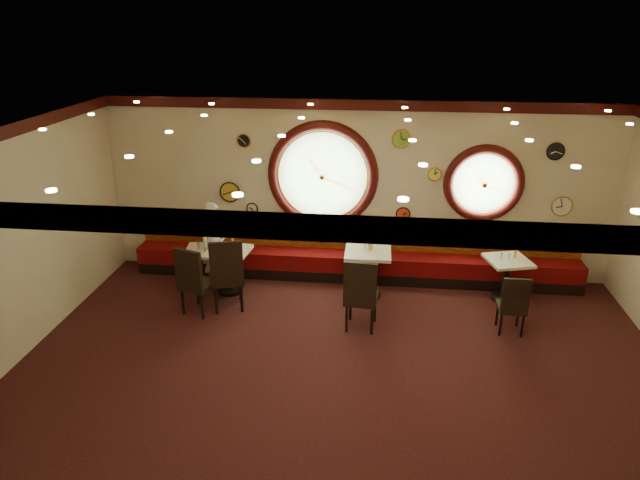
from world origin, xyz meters
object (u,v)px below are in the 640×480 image
Objects in this scene: condiment_d_salt at (502,256)px; condiment_b_bottle at (233,243)px; chair_a at (194,277)px; waiter at (215,244)px; table_b at (229,266)px; condiment_c_pepper at (369,248)px; condiment_c_salt at (365,247)px; table_a at (205,263)px; chair_d at (514,301)px; condiment_d_bottle at (515,253)px; chair_b at (227,270)px; condiment_d_pepper at (509,256)px; table_c at (368,267)px; chair_c at (361,291)px; condiment_a_bottle at (208,244)px; condiment_c_bottle at (371,245)px; condiment_a_pepper at (204,246)px; table_d at (506,274)px; condiment_b_pepper at (224,250)px; condiment_b_salt at (220,247)px; condiment_a_salt at (198,246)px.

condiment_b_bottle is (-4.53, -0.11, 0.07)m from condiment_d_salt.
waiter is at bearing 108.20° from chair_a.
condiment_c_pepper reaches higher than table_b.
condiment_c_salt is 2.27m from condiment_d_salt.
table_a is 1.20× the size of chair_d.
chair_b is at bearing -167.76° from condiment_d_bottle.
table_a is at bearing -179.11° from condiment_d_salt.
condiment_d_pepper is at bearing 4.39° from condiment_c_pepper.
table_b is at bearing -93.23° from waiter.
table_b is 0.49m from waiter.
table_a is at bearing 178.51° from condiment_c_pepper.
table_c is 2.34m from condiment_b_bottle.
condiment_a_bottle is at bearing 159.84° from chair_c.
table_c is 7.33× the size of condiment_c_pepper.
condiment_c_pepper is at bearing -173.83° from condiment_d_bottle.
condiment_c_bottle reaches higher than table_b.
condiment_b_bottle reaches higher than condiment_a_pepper.
condiment_b_bottle is (-4.64, -0.11, 0.40)m from table_d.
chair_b is 7.48× the size of condiment_a_pepper.
condiment_b_bottle is (-0.10, 0.79, 0.15)m from chair_b.
table_d is at bearing 31.82° from chair_a.
chair_c is 7.59× the size of condiment_b_pepper.
condiment_a_pepper is 0.51m from condiment_b_pepper.
condiment_b_salt is 0.52× the size of condiment_c_bottle.
condiment_b_bottle is (0.39, 0.99, 0.20)m from chair_a.
condiment_c_salt is 0.11m from condiment_c_bottle.
condiment_a_pepper is (-2.79, 0.04, -0.13)m from condiment_c_salt.
table_a is 5.20m from condiment_d_pepper.
waiter is at bearing 19.66° from condiment_a_bottle.
chair_a is 1.09m from condiment_a_bottle.
chair_d is at bearing -65.48° from waiter.
condiment_a_pepper is at bearing 156.85° from waiter.
table_b is 6.87× the size of condiment_a_salt.
condiment_c_salt is at bearing -177.29° from table_d.
table_c reaches higher than table_a.
chair_a is 0.84m from condiment_b_pepper.
chair_a is 7.46× the size of condiment_b_pepper.
table_a is 0.50m from table_b.
condiment_c_bottle is (2.77, 1.01, 0.26)m from chair_a.
condiment_a_salt is 5.16m from condiment_d_salt.
chair_b is at bearing 174.68° from chair_c.
chair_a is 1.08m from condiment_b_bottle.
condiment_d_pepper is 2.29m from condiment_c_bottle.
condiment_c_salt is at bearing 3.33° from table_b.
chair_a is 6.33× the size of condiment_a_salt.
condiment_c_bottle reaches higher than condiment_b_pepper.
condiment_b_salt is at bearing 130.36° from condiment_b_pepper.
chair_a is 5.04m from condiment_d_salt.
waiter reaches higher than chair_c.
waiter reaches higher than chair_b.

